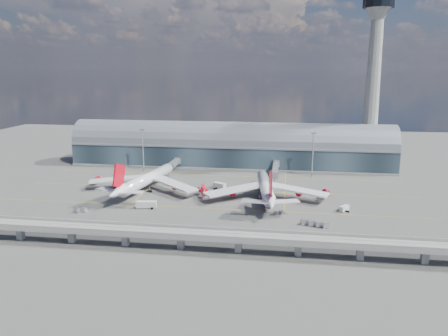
# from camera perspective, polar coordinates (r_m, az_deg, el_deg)

# --- Properties ---
(ground) EXTENTS (500.00, 500.00, 0.00)m
(ground) POSITION_cam_1_polar(r_m,az_deg,el_deg) (204.83, -1.97, -4.39)
(ground) COLOR #474744
(ground) RESTS_ON ground
(taxi_lines) EXTENTS (200.00, 80.12, 0.01)m
(taxi_lines) POSITION_cam_1_polar(r_m,az_deg,el_deg) (225.70, -0.98, -2.73)
(taxi_lines) COLOR gold
(taxi_lines) RESTS_ON ground
(terminal) EXTENTS (200.00, 30.00, 28.00)m
(terminal) POSITION_cam_1_polar(r_m,az_deg,el_deg) (277.05, 0.86, 2.65)
(terminal) COLOR #1E2A33
(terminal) RESTS_ON ground
(control_tower) EXTENTS (19.00, 19.00, 103.00)m
(control_tower) POSITION_cam_1_polar(r_m,az_deg,el_deg) (279.92, 18.86, 10.37)
(control_tower) COLOR gray
(control_tower) RESTS_ON ground
(guideway) EXTENTS (220.00, 8.50, 7.20)m
(guideway) POSITION_cam_1_polar(r_m,az_deg,el_deg) (152.35, -5.69, -8.62)
(guideway) COLOR gray
(guideway) RESTS_ON ground
(floodlight_mast_left) EXTENTS (3.00, 0.70, 25.70)m
(floodlight_mast_left) POSITION_cam_1_polar(r_m,az_deg,el_deg) (265.78, -10.55, 2.48)
(floodlight_mast_left) COLOR gray
(floodlight_mast_left) RESTS_ON ground
(floodlight_mast_right) EXTENTS (3.00, 0.70, 25.70)m
(floodlight_mast_right) POSITION_cam_1_polar(r_m,az_deg,el_deg) (252.26, 11.52, 1.88)
(floodlight_mast_right) COLOR gray
(floodlight_mast_right) RESTS_ON ground
(airliner_left) EXTENTS (62.29, 65.56, 20.03)m
(airliner_left) POSITION_cam_1_polar(r_m,az_deg,el_deg) (223.96, -10.25, -1.55)
(airliner_left) COLOR white
(airliner_left) RESTS_ON ground
(airliner_right) EXTENTS (61.11, 63.91, 20.28)m
(airliner_right) POSITION_cam_1_polar(r_m,az_deg,el_deg) (207.03, 5.48, -2.74)
(airliner_right) COLOR white
(airliner_right) RESTS_ON ground
(jet_bridge_left) EXTENTS (4.40, 28.00, 7.25)m
(jet_bridge_left) POSITION_cam_1_polar(r_m,az_deg,el_deg) (260.28, -6.68, 0.49)
(jet_bridge_left) COLOR gray
(jet_bridge_left) RESTS_ON ground
(jet_bridge_right) EXTENTS (4.40, 32.00, 7.25)m
(jet_bridge_right) POSITION_cam_1_polar(r_m,az_deg,el_deg) (249.90, 6.75, -0.04)
(jet_bridge_right) COLOR gray
(jet_bridge_right) RESTS_ON ground
(service_truck_0) EXTENTS (6.51, 8.05, 3.28)m
(service_truck_0) POSITION_cam_1_polar(r_m,az_deg,el_deg) (233.57, -13.43, -2.12)
(service_truck_0) COLOR silver
(service_truck_0) RESTS_ON ground
(service_truck_1) EXTENTS (5.24, 3.07, 2.87)m
(service_truck_1) POSITION_cam_1_polar(r_m,az_deg,el_deg) (221.94, -12.99, -2.96)
(service_truck_1) COLOR silver
(service_truck_1) RESTS_ON ground
(service_truck_2) EXTENTS (9.21, 3.79, 3.24)m
(service_truck_2) POSITION_cam_1_polar(r_m,az_deg,el_deg) (197.70, -10.11, -4.73)
(service_truck_2) COLOR silver
(service_truck_2) RESTS_ON ground
(service_truck_3) EXTENTS (4.82, 5.21, 2.49)m
(service_truck_3) POSITION_cam_1_polar(r_m,az_deg,el_deg) (198.06, 15.43, -5.10)
(service_truck_3) COLOR silver
(service_truck_3) RESTS_ON ground
(service_truck_4) EXTENTS (3.11, 4.79, 2.56)m
(service_truck_4) POSITION_cam_1_polar(r_m,az_deg,el_deg) (215.38, 0.53, -3.15)
(service_truck_4) COLOR silver
(service_truck_4) RESTS_ON ground
(service_truck_5) EXTENTS (7.14, 5.59, 3.26)m
(service_truck_5) POSITION_cam_1_polar(r_m,az_deg,el_deg) (224.90, -0.58, -2.34)
(service_truck_5) COLOR silver
(service_truck_5) RESTS_ON ground
(cargo_train_0) EXTENTS (6.02, 3.67, 1.95)m
(cargo_train_0) POSITION_cam_1_polar(r_m,az_deg,el_deg) (199.53, -18.21, -5.24)
(cargo_train_0) COLOR gray
(cargo_train_0) RESTS_ON ground
(cargo_train_1) EXTENTS (11.37, 5.56, 1.91)m
(cargo_train_1) POSITION_cam_1_polar(r_m,az_deg,el_deg) (177.21, 11.73, -7.16)
(cargo_train_1) COLOR gray
(cargo_train_1) RESTS_ON ground
(cargo_train_2) EXTENTS (4.79, 3.60, 1.58)m
(cargo_train_2) POSITION_cam_1_polar(r_m,az_deg,el_deg) (188.28, 7.16, -5.81)
(cargo_train_2) COLOR gray
(cargo_train_2) RESTS_ON ground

